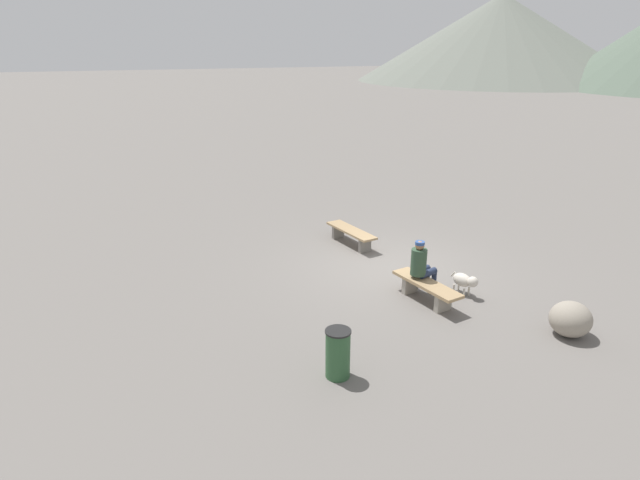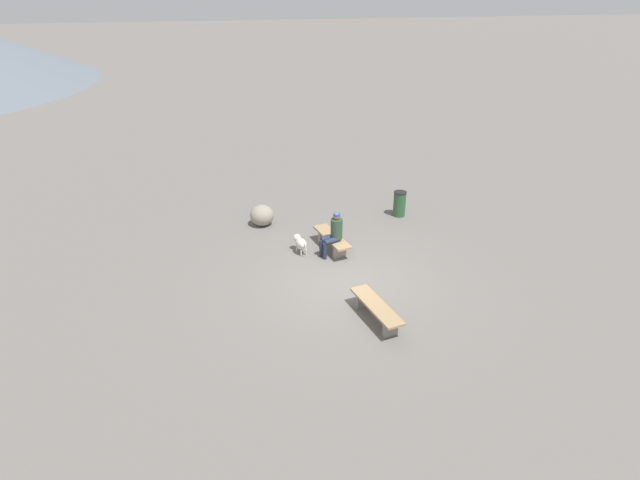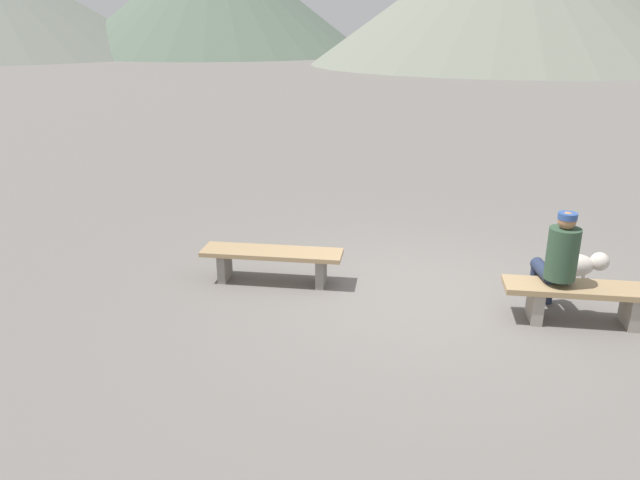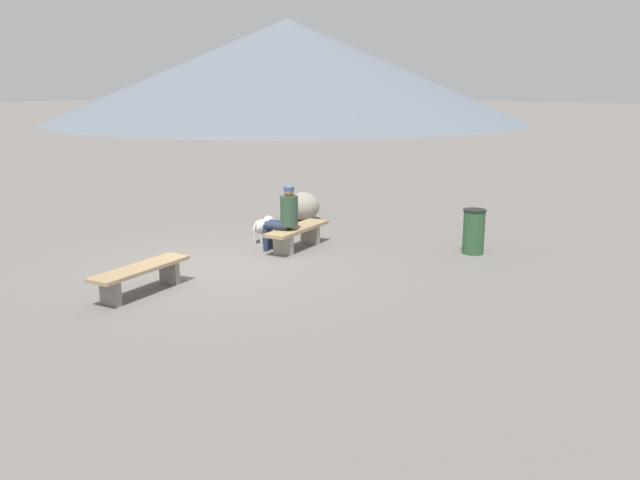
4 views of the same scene
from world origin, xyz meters
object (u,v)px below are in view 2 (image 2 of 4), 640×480
at_px(dog, 300,242).
at_px(seated_person, 334,232).
at_px(bench_left, 376,309).
at_px(boulder, 262,215).
at_px(trash_bin, 399,204).
at_px(bench_right, 332,240).

bearing_deg(dog, seated_person, -124.24).
relative_size(bench_left, boulder, 2.40).
relative_size(seated_person, trash_bin, 1.49).
relative_size(seated_person, dog, 1.78).
distance_m(bench_left, seated_person, 3.39).
xyz_separation_m(bench_right, seated_person, (-0.32, 0.04, 0.40)).
distance_m(seated_person, boulder, 3.05).
bearing_deg(seated_person, dog, 50.53).
bearing_deg(seated_person, bench_right, -25.54).
height_order(bench_right, trash_bin, trash_bin).
xyz_separation_m(trash_bin, boulder, (0.35, 4.55, -0.09)).
relative_size(dog, boulder, 0.93).
height_order(seated_person, trash_bin, seated_person).
bearing_deg(bench_right, seated_person, 162.92).
height_order(bench_left, bench_right, bench_right).
height_order(bench_left, boulder, boulder).
relative_size(bench_right, boulder, 2.34).
height_order(trash_bin, boulder, trash_bin).
distance_m(bench_right, seated_person, 0.51).
bearing_deg(bench_left, seated_person, -8.53).
relative_size(bench_right, trash_bin, 2.10).
distance_m(bench_right, boulder, 2.79).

